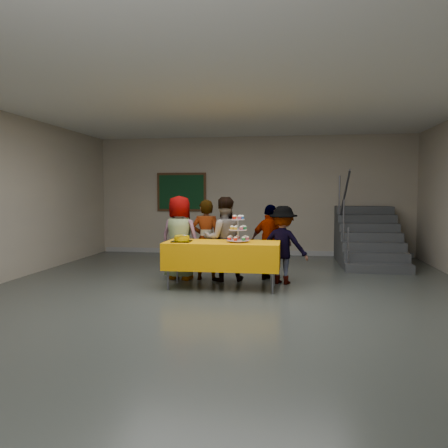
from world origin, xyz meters
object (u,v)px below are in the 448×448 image
object	(u,v)px
schoolchild_a	(180,238)
noticeboard	(181,192)
schoolchild_b	(206,240)
schoolchild_e	(283,245)
bear_cake	(182,238)
bake_table	(222,255)
schoolchild_c	(224,239)
cupcake_stand	(238,231)
schoolchild_d	(270,242)
staircase	(367,241)

from	to	relation	value
schoolchild_a	noticeboard	distance (m)	3.59
schoolchild_b	schoolchild_e	bearing A→B (deg)	172.41
bear_cake	noticeboard	distance (m)	4.34
bake_table	schoolchild_c	bearing A→B (deg)	96.48
schoolchild_a	schoolchild_b	distance (m)	0.49
bear_cake	noticeboard	xyz separation A→B (m)	(-1.05, 4.14, 0.77)
cupcake_stand	noticeboard	bearing A→B (deg)	115.95
schoolchild_d	bake_table	bearing A→B (deg)	71.30
schoolchild_e	staircase	xyz separation A→B (m)	(1.85, 2.68, -0.19)
schoolchild_d	bear_cake	bearing A→B (deg)	56.92
cupcake_stand	noticeboard	size ratio (longest dim) A/B	0.34
bake_table	schoolchild_d	bearing A→B (deg)	46.36
noticeboard	bake_table	bearing A→B (deg)	-67.16
noticeboard	schoolchild_e	bearing A→B (deg)	-52.61
bear_cake	schoolchild_d	world-z (taller)	schoolchild_d
bake_table	schoolchild_d	xyz separation A→B (m)	(0.76, 0.79, 0.13)
bear_cake	schoolchild_d	bearing A→B (deg)	31.98
noticeboard	schoolchild_d	bearing A→B (deg)	-52.91
schoolchild_c	noticeboard	distance (m)	3.89
cupcake_stand	bear_cake	distance (m)	0.93
bear_cake	schoolchild_d	distance (m)	1.67
schoolchild_e	bear_cake	bearing A→B (deg)	37.57
schoolchild_c	schoolchild_d	xyz separation A→B (m)	(0.83, 0.17, -0.07)
schoolchild_a	noticeboard	xyz separation A→B (m)	(-0.82, 3.40, 0.84)
schoolchild_a	schoolchild_b	xyz separation A→B (m)	(0.49, 0.02, -0.03)
cupcake_stand	schoolchild_d	distance (m)	0.96
schoolchild_a	schoolchild_b	bearing A→B (deg)	-166.59
schoolchild_b	staircase	bearing A→B (deg)	-143.82
cupcake_stand	staircase	world-z (taller)	staircase
cupcake_stand	schoolchild_e	distance (m)	0.93
bake_table	cupcake_stand	world-z (taller)	cupcake_stand
cupcake_stand	noticeboard	xyz separation A→B (m)	(-1.96, 4.04, 0.65)
cupcake_stand	schoolchild_a	world-z (taller)	schoolchild_a
noticeboard	cupcake_stand	bearing A→B (deg)	-64.05
schoolchild_b	bake_table	bearing A→B (deg)	118.91
staircase	noticeboard	distance (m)	4.75
schoolchild_b	schoolchild_e	distance (m)	1.39
schoolchild_a	schoolchild_e	distance (m)	1.87
schoolchild_a	schoolchild_c	xyz separation A→B (m)	(0.81, -0.02, -0.01)
bake_table	schoolchild_a	bearing A→B (deg)	143.82
bear_cake	schoolchild_b	bearing A→B (deg)	70.98
schoolchild_a	staircase	bearing A→B (deg)	-134.11
bake_table	noticeboard	xyz separation A→B (m)	(-1.70, 4.05, 1.04)
cupcake_stand	schoolchild_b	world-z (taller)	schoolchild_b
bear_cake	schoolchild_c	size ratio (longest dim) A/B	0.24
cupcake_stand	schoolchild_e	bearing A→B (deg)	35.76
bear_cake	schoolchild_c	distance (m)	0.93
bake_table	schoolchild_e	size ratio (longest dim) A/B	1.39
schoolchild_b	noticeboard	bearing A→B (deg)	-70.89
bake_table	schoolchild_e	xyz separation A→B (m)	(0.98, 0.53, 0.12)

